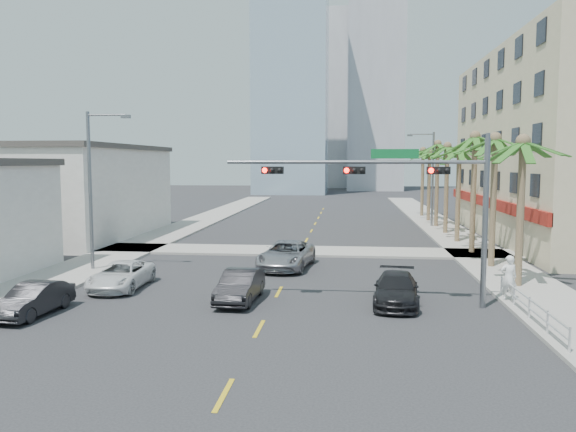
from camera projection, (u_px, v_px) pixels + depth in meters
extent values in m
plane|color=#262628|center=(238.00, 368.00, 16.96)|extent=(260.00, 260.00, 0.00)
cube|color=gray|center=(486.00, 259.00, 35.48)|extent=(4.00, 120.00, 0.15)
cube|color=gray|center=(121.00, 253.00, 38.02)|extent=(4.00, 120.00, 0.15)
cube|color=gray|center=(300.00, 251.00, 38.73)|extent=(80.00, 4.00, 0.15)
cube|color=maroon|center=(488.00, 202.00, 44.84)|extent=(0.30, 28.00, 0.80)
cube|color=beige|center=(72.00, 194.00, 46.39)|extent=(11.00, 18.00, 7.20)
cube|color=#99B2C6|center=(291.00, 70.00, 109.52)|extent=(14.00, 14.00, 48.00)
cube|color=#ADADB2|center=(376.00, 52.00, 121.99)|extent=(12.00, 12.00, 60.00)
cube|color=#ADADB2|center=(323.00, 102.00, 138.97)|extent=(16.00, 16.00, 42.00)
cylinder|color=slate|center=(485.00, 224.00, 23.58)|extent=(0.24, 0.24, 7.20)
cylinder|color=slate|center=(354.00, 162.00, 23.91)|extent=(11.00, 0.16, 0.16)
cube|color=#0C662D|center=(395.00, 154.00, 23.70)|extent=(2.00, 0.05, 0.40)
cube|color=black|center=(438.00, 170.00, 23.43)|extent=(0.95, 0.28, 0.32)
sphere|color=#FF0C05|center=(431.00, 171.00, 23.30)|extent=(0.22, 0.22, 0.22)
cube|color=black|center=(354.00, 170.00, 23.80)|extent=(0.95, 0.28, 0.32)
sphere|color=#FF0C05|center=(347.00, 170.00, 23.67)|extent=(0.22, 0.22, 0.22)
cube|color=black|center=(273.00, 170.00, 24.17)|extent=(0.95, 0.28, 0.32)
sphere|color=#FF0C05|center=(265.00, 170.00, 24.04)|extent=(0.22, 0.22, 0.22)
cylinder|color=brown|center=(520.00, 216.00, 27.26)|extent=(0.36, 0.36, 7.20)
cylinder|color=brown|center=(493.00, 204.00, 32.39)|extent=(0.36, 0.36, 7.56)
cylinder|color=brown|center=(473.00, 196.00, 37.52)|extent=(0.36, 0.36, 7.92)
cylinder|color=brown|center=(458.00, 196.00, 42.70)|extent=(0.36, 0.36, 7.20)
cylinder|color=brown|center=(446.00, 190.00, 47.83)|extent=(0.36, 0.36, 7.56)
cylinder|color=brown|center=(437.00, 186.00, 52.96)|extent=(0.36, 0.36, 7.92)
cylinder|color=brown|center=(429.00, 187.00, 58.14)|extent=(0.36, 0.36, 7.20)
cylinder|color=brown|center=(422.00, 183.00, 63.27)|extent=(0.36, 0.36, 7.56)
cylinder|color=slate|center=(90.00, 192.00, 31.57)|extent=(0.20, 0.20, 9.00)
cylinder|color=slate|center=(107.00, 115.00, 31.04)|extent=(2.20, 0.12, 0.12)
cube|color=slate|center=(126.00, 117.00, 30.93)|extent=(0.50, 0.25, 0.18)
cylinder|color=slate|center=(433.00, 180.00, 52.95)|extent=(0.20, 0.20, 9.00)
cylinder|color=slate|center=(422.00, 134.00, 52.65)|extent=(2.20, 0.12, 0.12)
cube|color=slate|center=(410.00, 135.00, 52.78)|extent=(0.50, 0.25, 0.18)
cylinder|color=silver|center=(529.00, 308.00, 21.76)|extent=(0.08, 8.00, 0.08)
cylinder|color=silver|center=(530.00, 299.00, 21.72)|extent=(0.08, 8.00, 0.08)
cylinder|color=silver|center=(570.00, 342.00, 17.80)|extent=(0.08, 0.08, 1.00)
cylinder|color=silver|center=(547.00, 324.00, 19.78)|extent=(0.08, 0.08, 1.00)
cylinder|color=silver|center=(529.00, 309.00, 21.76)|extent=(0.08, 0.08, 1.00)
cylinder|color=silver|center=(514.00, 297.00, 23.74)|extent=(0.08, 0.08, 1.00)
cylinder|color=silver|center=(501.00, 287.00, 25.72)|extent=(0.08, 0.08, 1.00)
imported|color=black|center=(34.00, 299.00, 22.74)|extent=(1.67, 4.06, 1.31)
imported|color=white|center=(121.00, 275.00, 27.54)|extent=(2.27, 4.76, 1.31)
imported|color=black|center=(240.00, 286.00, 24.99)|extent=(1.67, 4.30, 1.40)
imported|color=#A3A2A6|center=(286.00, 255.00, 32.81)|extent=(3.28, 5.94, 1.57)
imported|color=black|center=(396.00, 289.00, 24.46)|extent=(2.31, 4.79, 1.34)
imported|color=white|center=(509.00, 278.00, 24.59)|extent=(0.77, 0.54, 1.99)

